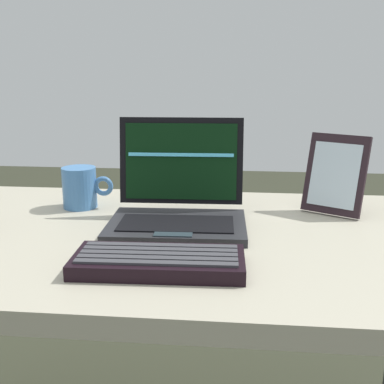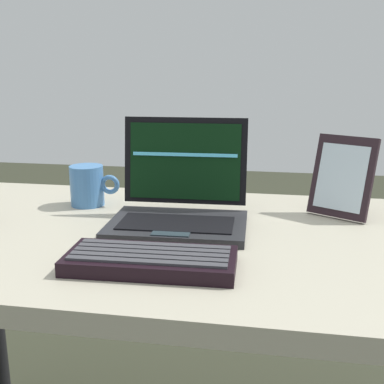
{
  "view_description": "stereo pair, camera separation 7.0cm",
  "coord_description": "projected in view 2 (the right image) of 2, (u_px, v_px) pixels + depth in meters",
  "views": [
    {
      "loc": [
        0.16,
        -0.95,
        1.05
      ],
      "look_at": [
        0.06,
        0.01,
        0.8
      ],
      "focal_mm": 45.22,
      "sensor_mm": 36.0,
      "label": 1
    },
    {
      "loc": [
        0.23,
        -0.94,
        1.05
      ],
      "look_at": [
        0.06,
        0.01,
        0.8
      ],
      "focal_mm": 45.22,
      "sensor_mm": 36.0,
      "label": 2
    }
  ],
  "objects": [
    {
      "name": "desk",
      "position": [
        161.0,
        264.0,
        1.03
      ],
      "size": [
        1.33,
        0.71,
        0.71
      ],
      "color": "#A19C87",
      "rests_on": "ground"
    },
    {
      "name": "laptop_front",
      "position": [
        180.0,
        204.0,
        1.05
      ],
      "size": [
        0.3,
        0.24,
        0.23
      ],
      "color": "#222326",
      "rests_on": "desk"
    },
    {
      "name": "external_keyboard",
      "position": [
        151.0,
        260.0,
        0.83
      ],
      "size": [
        0.3,
        0.13,
        0.03
      ],
      "color": "black",
      "rests_on": "desk"
    },
    {
      "name": "photo_frame",
      "position": [
        342.0,
        177.0,
        1.1
      ],
      "size": [
        0.15,
        0.12,
        0.19
      ],
      "color": "black",
      "rests_on": "desk"
    },
    {
      "name": "coffee_mug",
      "position": [
        88.0,
        186.0,
        1.2
      ],
      "size": [
        0.13,
        0.08,
        0.1
      ],
      "color": "teal",
      "rests_on": "desk"
    }
  ]
}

